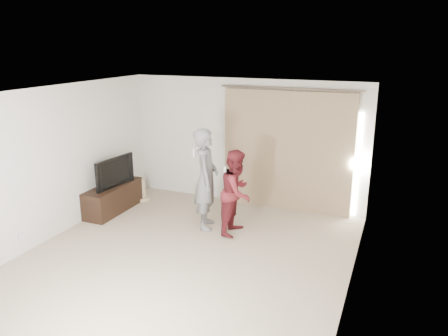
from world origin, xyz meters
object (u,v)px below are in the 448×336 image
Objects in this scene: tv_console at (113,198)px; tv at (111,171)px; person_man at (206,179)px; person_woman at (237,192)px.

tv is at bearing 0.00° from tv_console.
tv_console is 2.17m from person_man.
person_woman is at bearing -0.40° from tv_console.
tv_console is at bearing 0.00° from tv.
tv is 0.67× the size of person_woman.
tv_console is at bearing -179.90° from person_man.
tv_console is 2.71m from person_woman.
tv reaches higher than tv_console.
person_man is 0.62m from person_woman.
person_woman reaches higher than tv.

